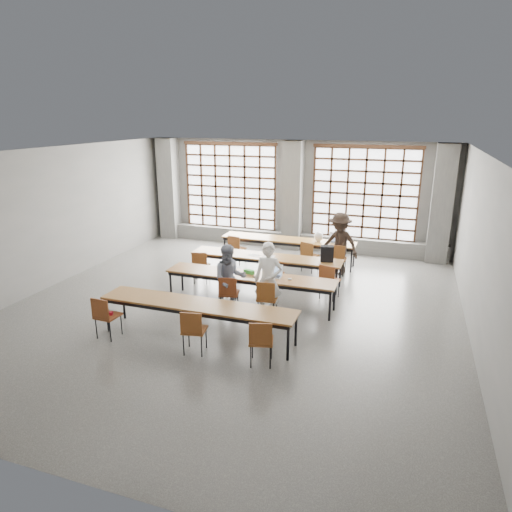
# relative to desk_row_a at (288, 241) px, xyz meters

# --- Properties ---
(floor) EXTENTS (11.00, 11.00, 0.00)m
(floor) POSITION_rel_desk_row_a_xyz_m (-0.29, -3.65, -0.66)
(floor) COLOR #4D4D4A
(floor) RESTS_ON ground
(ceiling) EXTENTS (11.00, 11.00, 0.00)m
(ceiling) POSITION_rel_desk_row_a_xyz_m (-0.29, -3.65, 2.84)
(ceiling) COLOR silver
(ceiling) RESTS_ON floor
(wall_back) EXTENTS (10.00, 0.00, 10.00)m
(wall_back) POSITION_rel_desk_row_a_xyz_m (-0.29, 1.85, 1.09)
(wall_back) COLOR #5F5F5D
(wall_back) RESTS_ON floor
(wall_front) EXTENTS (10.00, 0.00, 10.00)m
(wall_front) POSITION_rel_desk_row_a_xyz_m (-0.29, -9.15, 1.09)
(wall_front) COLOR #5F5F5D
(wall_front) RESTS_ON floor
(wall_left) EXTENTS (0.00, 11.00, 11.00)m
(wall_left) POSITION_rel_desk_row_a_xyz_m (-5.29, -3.65, 1.09)
(wall_left) COLOR #5F5F5D
(wall_left) RESTS_ON floor
(wall_right) EXTENTS (0.00, 11.00, 11.00)m
(wall_right) POSITION_rel_desk_row_a_xyz_m (4.71, -3.65, 1.09)
(wall_right) COLOR #5F5F5D
(wall_right) RESTS_ON floor
(column_left) EXTENTS (0.60, 0.55, 3.50)m
(column_left) POSITION_rel_desk_row_a_xyz_m (-4.79, 1.57, 1.09)
(column_left) COLOR #545452
(column_left) RESTS_ON floor
(column_mid) EXTENTS (0.60, 0.55, 3.50)m
(column_mid) POSITION_rel_desk_row_a_xyz_m (-0.29, 1.57, 1.09)
(column_mid) COLOR #545452
(column_mid) RESTS_ON floor
(column_right) EXTENTS (0.60, 0.55, 3.50)m
(column_right) POSITION_rel_desk_row_a_xyz_m (4.21, 1.57, 1.09)
(column_right) COLOR #545452
(column_right) RESTS_ON floor
(window_left) EXTENTS (3.32, 0.12, 3.00)m
(window_left) POSITION_rel_desk_row_a_xyz_m (-2.54, 1.77, 1.24)
(window_left) COLOR white
(window_left) RESTS_ON wall_back
(window_right) EXTENTS (3.32, 0.12, 3.00)m
(window_right) POSITION_rel_desk_row_a_xyz_m (1.96, 1.77, 1.24)
(window_right) COLOR white
(window_right) RESTS_ON wall_back
(sill_ledge) EXTENTS (9.80, 0.35, 0.50)m
(sill_ledge) POSITION_rel_desk_row_a_xyz_m (-0.29, 1.65, -0.41)
(sill_ledge) COLOR #545452
(sill_ledge) RESTS_ON floor
(desk_row_a) EXTENTS (4.00, 0.70, 0.73)m
(desk_row_a) POSITION_rel_desk_row_a_xyz_m (0.00, 0.00, 0.00)
(desk_row_a) COLOR brown
(desk_row_a) RESTS_ON floor
(desk_row_b) EXTENTS (4.00, 0.70, 0.73)m
(desk_row_b) POSITION_rel_desk_row_a_xyz_m (-0.12, -1.82, 0.00)
(desk_row_b) COLOR brown
(desk_row_b) RESTS_ON floor
(desk_row_c) EXTENTS (4.00, 0.70, 0.73)m
(desk_row_c) POSITION_rel_desk_row_a_xyz_m (-0.00, -3.36, 0.00)
(desk_row_c) COLOR brown
(desk_row_c) RESTS_ON floor
(desk_row_d) EXTENTS (4.00, 0.70, 0.73)m
(desk_row_d) POSITION_rel_desk_row_a_xyz_m (-0.42, -5.25, 0.00)
(desk_row_d) COLOR brown
(desk_row_d) RESTS_ON floor
(chair_back_left) EXTENTS (0.49, 0.49, 0.88)m
(chair_back_left) POSITION_rel_desk_row_a_xyz_m (-1.41, -0.63, -0.13)
(chair_back_left) COLOR brown
(chair_back_left) RESTS_ON floor
(chair_back_mid) EXTENTS (0.53, 0.53, 0.88)m
(chair_back_mid) POSITION_rel_desk_row_a_xyz_m (0.78, -0.63, -0.13)
(chair_back_mid) COLOR brown
(chair_back_mid) RESTS_ON floor
(chair_back_right) EXTENTS (0.43, 0.43, 0.88)m
(chair_back_right) POSITION_rel_desk_row_a_xyz_m (1.60, -0.63, -0.13)
(chair_back_right) COLOR brown
(chair_back_right) RESTS_ON floor
(chair_mid_left) EXTENTS (0.51, 0.51, 0.88)m
(chair_mid_left) POSITION_rel_desk_row_a_xyz_m (-1.70, -2.45, -0.13)
(chair_mid_left) COLOR brown
(chair_mid_left) RESTS_ON floor
(chair_mid_centre) EXTENTS (0.44, 0.44, 0.88)m
(chair_mid_centre) POSITION_rel_desk_row_a_xyz_m (0.28, -2.45, -0.13)
(chair_mid_centre) COLOR maroon
(chair_mid_centre) RESTS_ON floor
(chair_mid_right) EXTENTS (0.51, 0.51, 0.88)m
(chair_mid_right) POSITION_rel_desk_row_a_xyz_m (1.66, -2.45, -0.13)
(chair_mid_right) COLOR brown
(chair_mid_right) RESTS_ON floor
(chair_front_left) EXTENTS (0.50, 0.51, 0.88)m
(chair_front_left) POSITION_rel_desk_row_a_xyz_m (-0.29, -3.98, -0.13)
(chair_front_left) COLOR maroon
(chair_front_left) RESTS_ON floor
(chair_front_right) EXTENTS (0.46, 0.46, 0.88)m
(chair_front_right) POSITION_rel_desk_row_a_xyz_m (0.60, -3.98, -0.13)
(chair_front_right) COLOR brown
(chair_front_right) RESTS_ON floor
(chair_near_left) EXTENTS (0.44, 0.45, 0.88)m
(chair_near_left) POSITION_rel_desk_row_a_xyz_m (-2.12, -5.88, -0.13)
(chair_near_left) COLOR brown
(chair_near_left) RESTS_ON floor
(chair_near_mid) EXTENTS (0.49, 0.49, 0.88)m
(chair_near_mid) POSITION_rel_desk_row_a_xyz_m (-0.21, -5.88, -0.13)
(chair_near_mid) COLOR brown
(chair_near_mid) RESTS_ON floor
(chair_near_right) EXTENTS (0.51, 0.51, 0.88)m
(chair_near_right) POSITION_rel_desk_row_a_xyz_m (1.10, -5.88, -0.13)
(chair_near_right) COLOR brown
(chair_near_right) RESTS_ON floor
(student_male) EXTENTS (0.64, 0.45, 1.68)m
(student_male) POSITION_rel_desk_row_a_xyz_m (0.60, -3.86, 0.18)
(student_male) COLOR white
(student_male) RESTS_ON floor
(student_female) EXTENTS (0.94, 0.87, 1.55)m
(student_female) POSITION_rel_desk_row_a_xyz_m (-0.30, -3.86, 0.11)
(student_female) COLOR #18254A
(student_female) RESTS_ON floor
(student_back) EXTENTS (1.27, 0.98, 1.73)m
(student_back) POSITION_rel_desk_row_a_xyz_m (1.60, -0.50, 0.20)
(student_back) COLOR black
(student_back) RESTS_ON floor
(laptop_front) EXTENTS (0.36, 0.31, 0.26)m
(laptop_front) POSITION_rel_desk_row_a_xyz_m (0.55, -3.25, 0.13)
(laptop_front) COLOR #AFAFB3
(laptop_front) RESTS_ON desk_row_c
(laptop_back) EXTENTS (0.39, 0.35, 0.26)m
(laptop_back) POSITION_rel_desk_row_a_xyz_m (1.36, 0.11, 0.13)
(laptop_back) COLOR silver
(laptop_back) RESTS_ON desk_row_a
(mouse) EXTENTS (0.10, 0.07, 0.04)m
(mouse) POSITION_rel_desk_row_a_xyz_m (0.95, -3.38, 0.08)
(mouse) COLOR white
(mouse) RESTS_ON desk_row_c
(green_box) EXTENTS (0.26, 0.14, 0.09)m
(green_box) POSITION_rel_desk_row_a_xyz_m (-0.05, -3.28, 0.11)
(green_box) COLOR #328F2F
(green_box) RESTS_ON desk_row_c
(phone) EXTENTS (0.14, 0.08, 0.01)m
(phone) POSITION_rel_desk_row_a_xyz_m (0.18, -3.46, 0.07)
(phone) COLOR black
(phone) RESTS_ON desk_row_c
(paper_sheet_b) EXTENTS (0.34, 0.27, 0.00)m
(paper_sheet_b) POSITION_rel_desk_row_a_xyz_m (-0.42, -1.87, 0.07)
(paper_sheet_b) COLOR white
(paper_sheet_b) RESTS_ON desk_row_b
(paper_sheet_c) EXTENTS (0.31, 0.22, 0.00)m
(paper_sheet_c) POSITION_rel_desk_row_a_xyz_m (-0.02, -1.82, 0.07)
(paper_sheet_c) COLOR silver
(paper_sheet_c) RESTS_ON desk_row_b
(backpack) EXTENTS (0.36, 0.27, 0.40)m
(backpack) POSITION_rel_desk_row_a_xyz_m (1.48, -1.77, 0.27)
(backpack) COLOR black
(backpack) RESTS_ON desk_row_b
(plastic_bag) EXTENTS (0.29, 0.25, 0.29)m
(plastic_bag) POSITION_rel_desk_row_a_xyz_m (0.90, 0.05, 0.21)
(plastic_bag) COLOR white
(plastic_bag) RESTS_ON desk_row_a
(red_pouch) EXTENTS (0.22, 0.15, 0.06)m
(red_pouch) POSITION_rel_desk_row_a_xyz_m (-2.12, -5.80, -0.16)
(red_pouch) COLOR maroon
(red_pouch) RESTS_ON chair_near_left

